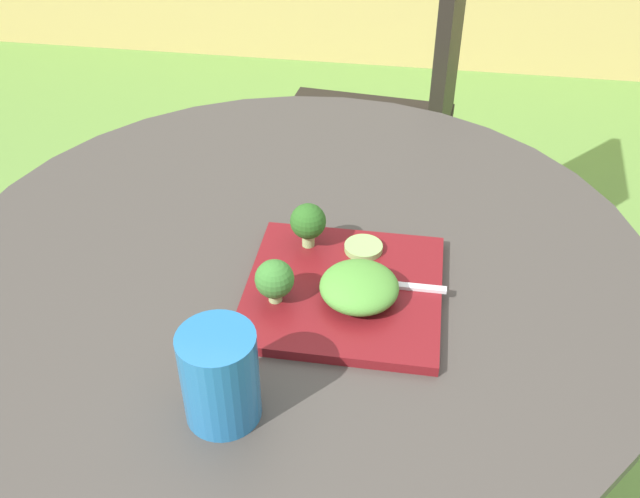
% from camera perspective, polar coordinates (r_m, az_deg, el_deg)
% --- Properties ---
extents(patio_table, '(0.99, 0.99, 0.72)m').
position_cam_1_polar(patio_table, '(1.17, -1.52, -9.21)').
color(patio_table, '#423D38').
rests_on(patio_table, ground_plane).
extents(patio_chair, '(0.48, 0.48, 0.90)m').
position_cam_1_polar(patio_chair, '(1.83, 6.13, 10.97)').
color(patio_chair, black).
rests_on(patio_chair, ground_plane).
extents(salad_plate, '(0.25, 0.25, 0.01)m').
position_cam_1_polar(salad_plate, '(0.94, 1.88, -3.30)').
color(salad_plate, maroon).
rests_on(salad_plate, patio_table).
extents(drinking_glass, '(0.08, 0.08, 0.11)m').
position_cam_1_polar(drinking_glass, '(0.77, -7.88, -10.24)').
color(drinking_glass, '#236BA8').
rests_on(drinking_glass, patio_table).
extents(fork, '(0.15, 0.02, 0.00)m').
position_cam_1_polar(fork, '(0.93, 4.32, -2.70)').
color(fork, silver).
rests_on(fork, salad_plate).
extents(lettuce_mound, '(0.10, 0.10, 0.04)m').
position_cam_1_polar(lettuce_mound, '(0.90, 3.12, -3.00)').
color(lettuce_mound, '#519338').
rests_on(lettuce_mound, salad_plate).
extents(broccoli_floret_0, '(0.05, 0.05, 0.06)m').
position_cam_1_polar(broccoli_floret_0, '(0.97, -1.00, 1.98)').
color(broccoli_floret_0, '#99B770').
rests_on(broccoli_floret_0, salad_plate).
extents(broccoli_floret_1, '(0.05, 0.05, 0.06)m').
position_cam_1_polar(broccoli_floret_1, '(0.89, -3.62, -2.42)').
color(broccoli_floret_1, '#99B770').
rests_on(broccoli_floret_1, salad_plate).
extents(cucumber_slice_0, '(0.05, 0.05, 0.01)m').
position_cam_1_polar(cucumber_slice_0, '(0.99, 3.47, 0.19)').
color(cucumber_slice_0, '#8EB766').
rests_on(cucumber_slice_0, salad_plate).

